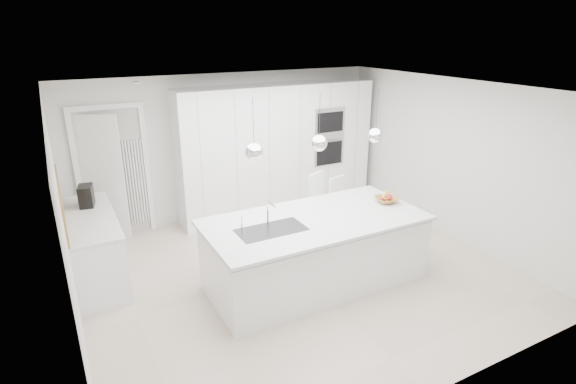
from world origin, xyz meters
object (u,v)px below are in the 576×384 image
bar_stool_right (340,209)px  fruit_bowl (386,200)px  bar_stool_left (320,210)px  espresso_machine (86,196)px  island_base (316,253)px

bar_stool_right → fruit_bowl: bearing=-94.2°
bar_stool_left → bar_stool_right: bar_stool_left is taller
espresso_machine → bar_stool_right: bearing=-3.4°
island_base → espresso_machine: bearing=143.3°
island_base → fruit_bowl: fruit_bowl is taller
fruit_bowl → bar_stool_right: 1.00m
fruit_bowl → bar_stool_left: (-0.52, 0.89, -0.38)m
island_base → bar_stool_right: bar_stool_right is taller
espresso_machine → bar_stool_right: (3.56, -0.94, -0.55)m
island_base → bar_stool_right: bearing=42.7°
espresso_machine → bar_stool_left: size_ratio=0.26×
espresso_machine → bar_stool_left: 3.35m
fruit_bowl → espresso_machine: espresso_machine is taller
fruit_bowl → bar_stool_right: bar_stool_right is taller
espresso_machine → bar_stool_left: (3.18, -0.94, -0.49)m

